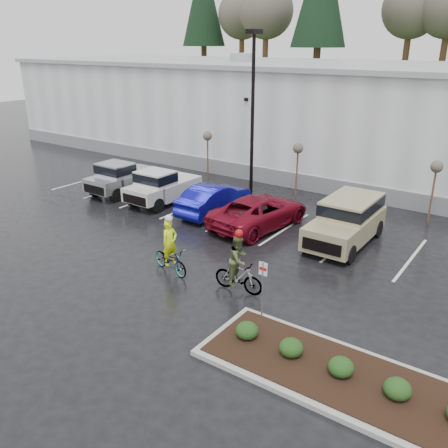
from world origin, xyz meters
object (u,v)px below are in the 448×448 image
Objects in this scene: fire_lane_sign at (263,284)px; suv_tan at (345,222)px; lamppost at (253,97)px; sapling_west at (207,139)px; cyclist_olive at (238,270)px; car_blue at (214,199)px; car_red at (259,211)px; pickup_silver at (127,176)px; sapling_east at (436,170)px; pickup_white at (167,185)px; cyclist_hivis at (170,255)px; sapling_mid at (298,151)px.

fire_lane_sign is 0.43× the size of suv_tan.
sapling_west is at bearing 165.96° from lamppost.
suv_tan is at bearing -17.23° from cyclist_olive.
sapling_west is at bearing 156.26° from suv_tan.
car_red is (2.99, -0.34, -0.01)m from car_blue.
suv_tan is at bearing -23.74° from sapling_west.
pickup_silver reaches higher than car_blue.
sapling_east is 0.62× the size of pickup_silver.
cyclist_hivis reaches higher than pickup_white.
car_blue is 0.95× the size of suv_tan.
pickup_white reaches higher than car_blue.
cyclist_olive is (2.78, -6.07, 0.09)m from car_red.
car_blue is (-7.54, 7.71, -0.61)m from fire_lane_sign.
sapling_east is 11.16m from car_blue.
fire_lane_sign is 13.46m from pickup_white.
sapling_west is at bearing -49.44° from car_blue.
suv_tan is (7.27, 0.02, 0.23)m from car_blue.
pickup_white is at bearing -80.59° from sapling_west.
sapling_mid reaches higher than car_red.
car_red is at bearing -53.78° from lamppost.
pickup_silver is at bearing 66.83° from cyclist_hivis.
cyclist_hivis is (6.12, -6.71, -0.23)m from pickup_white.
sapling_west is 15.37m from cyclist_olive.
pickup_silver reaches higher than car_red.
pickup_white is at bearing -0.26° from pickup_silver.
pickup_silver is at bearing 4.74° from car_red.
sapling_west is 0.62× the size of pickup_white.
sapling_west is 1.32× the size of cyclist_hivis.
suv_tan is at bearing -116.01° from sapling_east.
pickup_silver is (-14.19, 7.81, -0.43)m from fire_lane_sign.
car_red is at bearing -141.17° from sapling_east.
lamppost is 7.36m from car_red.
sapling_east is 13.06m from fire_lane_sign.
cyclist_olive is (3.53, -11.50, -1.84)m from sapling_mid.
cyclist_olive is at bearing -27.65° from pickup_silver.
suv_tan is (4.28, 0.37, 0.24)m from car_red.
sapling_east is at bearing 80.25° from fire_lane_sign.
car_blue is (3.43, -0.08, -0.18)m from pickup_white.
sapling_west is 13.77m from cyclist_hivis.
sapling_east is 8.88m from car_red.
pickup_white is at bearing 3.56° from car_red.
sapling_mid reaches higher than cyclist_olive.
sapling_mid is 7.34m from suv_tan.
sapling_west is 14.00m from sapling_east.
cyclist_olive is at bearing -48.90° from sapling_west.
lamppost is 9.74m from suv_tan.
suv_tan is 8.08m from cyclist_hivis.
fire_lane_sign is 5.01m from cyclist_hivis.
car_blue is 7.16m from cyclist_hivis.
pickup_white is at bearing 50.67° from cyclist_olive.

